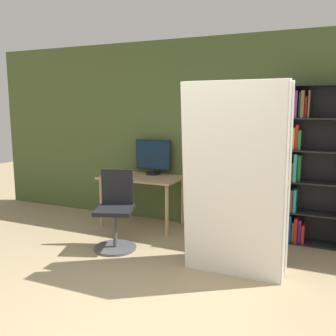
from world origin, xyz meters
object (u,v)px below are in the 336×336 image
mattress_near (234,182)px  monitor (153,156)px  office_chair (115,216)px  mattress_far (240,177)px  bookshelf (304,167)px

mattress_near → monitor: bearing=139.1°
office_chair → mattress_far: 1.64m
bookshelf → mattress_near: size_ratio=1.00×
mattress_near → bookshelf: bearing=67.5°
monitor → mattress_far: (1.57, -1.09, -0.01)m
mattress_far → monitor: bearing=145.3°
office_chair → mattress_far: mattress_far is taller
monitor → bookshelf: size_ratio=0.29×
bookshelf → mattress_near: bearing=-112.5°
monitor → bookshelf: 2.13m
office_chair → mattress_near: mattress_near is taller
monitor → bookshelf: (2.13, -0.00, -0.02)m
monitor → office_chair: bearing=-87.7°
monitor → mattress_far: bearing=-34.7°
mattress_near → mattress_far: size_ratio=1.00×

